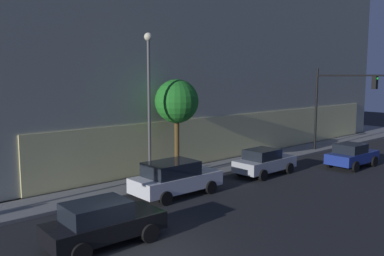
{
  "coord_description": "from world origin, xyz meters",
  "views": [
    {
      "loc": [
        -7.69,
        -10.9,
        6.07
      ],
      "look_at": [
        6.07,
        4.62,
        3.4
      ],
      "focal_mm": 38.39,
      "sensor_mm": 36.0,
      "label": 1
    }
  ],
  "objects_px": {
    "sidewalk_tree": "(177,102)",
    "car_white": "(175,178)",
    "traffic_light_far_corner": "(337,96)",
    "car_black": "(103,222)",
    "street_lamp_sidewalk": "(149,91)",
    "modern_building": "(157,26)",
    "car_silver": "(264,162)",
    "car_blue": "(352,155)"
  },
  "relations": [
    {
      "from": "sidewalk_tree",
      "to": "car_white",
      "type": "xyz_separation_m",
      "value": [
        -2.37,
        -2.71,
        -3.61
      ]
    },
    {
      "from": "traffic_light_far_corner",
      "to": "car_black",
      "type": "xyz_separation_m",
      "value": [
        -21.96,
        -3.35,
        -3.64
      ]
    },
    {
      "from": "traffic_light_far_corner",
      "to": "street_lamp_sidewalk",
      "type": "xyz_separation_m",
      "value": [
        -16.07,
        1.93,
        0.77
      ]
    },
    {
      "from": "modern_building",
      "to": "street_lamp_sidewalk",
      "type": "bearing_deg",
      "value": -128.52
    },
    {
      "from": "car_silver",
      "to": "modern_building",
      "type": "bearing_deg",
      "value": 76.98
    },
    {
      "from": "car_black",
      "to": "street_lamp_sidewalk",
      "type": "bearing_deg",
      "value": 41.89
    },
    {
      "from": "traffic_light_far_corner",
      "to": "car_black",
      "type": "height_order",
      "value": "traffic_light_far_corner"
    },
    {
      "from": "traffic_light_far_corner",
      "to": "street_lamp_sidewalk",
      "type": "relative_size",
      "value": 0.79
    },
    {
      "from": "traffic_light_far_corner",
      "to": "car_white",
      "type": "distance_m",
      "value": 16.53
    },
    {
      "from": "car_black",
      "to": "car_blue",
      "type": "xyz_separation_m",
      "value": [
        18.67,
        0.25,
        -0.03
      ]
    },
    {
      "from": "sidewalk_tree",
      "to": "car_white",
      "type": "height_order",
      "value": "sidewalk_tree"
    },
    {
      "from": "sidewalk_tree",
      "to": "modern_building",
      "type": "bearing_deg",
      "value": 57.29
    },
    {
      "from": "traffic_light_far_corner",
      "to": "car_black",
      "type": "bearing_deg",
      "value": -171.31
    },
    {
      "from": "car_white",
      "to": "car_silver",
      "type": "bearing_deg",
      "value": -2.19
    },
    {
      "from": "street_lamp_sidewalk",
      "to": "car_white",
      "type": "distance_m",
      "value": 4.88
    },
    {
      "from": "street_lamp_sidewalk",
      "to": "car_silver",
      "type": "bearing_deg",
      "value": -20.33
    },
    {
      "from": "sidewalk_tree",
      "to": "car_white",
      "type": "bearing_deg",
      "value": -131.11
    },
    {
      "from": "traffic_light_far_corner",
      "to": "modern_building",
      "type": "bearing_deg",
      "value": 110.9
    },
    {
      "from": "car_blue",
      "to": "traffic_light_far_corner",
      "type": "bearing_deg",
      "value": 43.32
    },
    {
      "from": "traffic_light_far_corner",
      "to": "car_silver",
      "type": "relative_size",
      "value": 1.5
    },
    {
      "from": "modern_building",
      "to": "traffic_light_far_corner",
      "type": "height_order",
      "value": "modern_building"
    },
    {
      "from": "modern_building",
      "to": "car_white",
      "type": "xyz_separation_m",
      "value": [
        -10.43,
        -15.26,
        -9.67
      ]
    },
    {
      "from": "sidewalk_tree",
      "to": "car_black",
      "type": "height_order",
      "value": "sidewalk_tree"
    },
    {
      "from": "modern_building",
      "to": "car_white",
      "type": "height_order",
      "value": "modern_building"
    },
    {
      "from": "street_lamp_sidewalk",
      "to": "car_white",
      "type": "xyz_separation_m",
      "value": [
        -0.07,
        -2.25,
        -4.34
      ]
    },
    {
      "from": "car_white",
      "to": "traffic_light_far_corner",
      "type": "bearing_deg",
      "value": 1.13
    },
    {
      "from": "modern_building",
      "to": "car_black",
      "type": "distance_m",
      "value": 26.34
    },
    {
      "from": "car_silver",
      "to": "car_blue",
      "type": "relative_size",
      "value": 1.05
    },
    {
      "from": "modern_building",
      "to": "sidewalk_tree",
      "type": "height_order",
      "value": "modern_building"
    },
    {
      "from": "modern_building",
      "to": "traffic_light_far_corner",
      "type": "relative_size",
      "value": 5.81
    },
    {
      "from": "car_blue",
      "to": "sidewalk_tree",
      "type": "bearing_deg",
      "value": 152.32
    },
    {
      "from": "traffic_light_far_corner",
      "to": "car_blue",
      "type": "distance_m",
      "value": 5.82
    },
    {
      "from": "modern_building",
      "to": "car_silver",
      "type": "height_order",
      "value": "modern_building"
    },
    {
      "from": "sidewalk_tree",
      "to": "car_blue",
      "type": "xyz_separation_m",
      "value": [
        10.48,
        -5.5,
        -3.71
      ]
    },
    {
      "from": "car_white",
      "to": "car_black",
      "type": "bearing_deg",
      "value": -152.46
    },
    {
      "from": "street_lamp_sidewalk",
      "to": "car_silver",
      "type": "xyz_separation_m",
      "value": [
        6.77,
        -2.51,
        -4.43
      ]
    },
    {
      "from": "modern_building",
      "to": "street_lamp_sidewalk",
      "type": "height_order",
      "value": "modern_building"
    },
    {
      "from": "modern_building",
      "to": "car_white",
      "type": "bearing_deg",
      "value": -124.34
    },
    {
      "from": "car_white",
      "to": "car_blue",
      "type": "xyz_separation_m",
      "value": [
        12.84,
        -2.79,
        -0.1
      ]
    },
    {
      "from": "car_silver",
      "to": "traffic_light_far_corner",
      "type": "bearing_deg",
      "value": 3.57
    },
    {
      "from": "traffic_light_far_corner",
      "to": "street_lamp_sidewalk",
      "type": "distance_m",
      "value": 16.2
    },
    {
      "from": "traffic_light_far_corner",
      "to": "car_white",
      "type": "relative_size",
      "value": 1.36
    }
  ]
}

